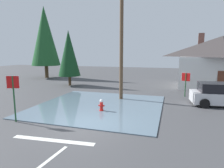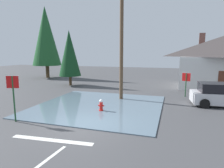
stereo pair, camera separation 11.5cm
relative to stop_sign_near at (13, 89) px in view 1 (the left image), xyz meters
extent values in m
cube|color=#424244|center=(3.63, 0.61, -1.82)|extent=(80.00, 80.00, 0.10)
cube|color=slate|center=(3.20, 4.28, -1.75)|extent=(8.40, 8.34, 0.05)
cube|color=silver|center=(3.21, -1.42, -1.77)|extent=(3.72, 0.57, 0.01)
cylinder|color=#1E4C28|center=(0.00, 0.00, -0.53)|extent=(0.08, 0.08, 2.48)
cube|color=white|center=(0.00, 0.00, 0.38)|extent=(0.66, 0.24, 0.69)
cube|color=red|center=(0.00, 0.00, 0.38)|extent=(0.62, 0.24, 0.65)
cylinder|color=red|center=(3.76, 3.12, -1.72)|extent=(0.28, 0.28, 0.09)
cylinder|color=red|center=(3.76, 3.12, -1.42)|extent=(0.21, 0.21, 0.51)
sphere|color=white|center=(3.76, 3.12, -1.10)|extent=(0.22, 0.22, 0.22)
cylinder|color=red|center=(3.61, 3.12, -1.39)|extent=(0.09, 0.08, 0.08)
cylinder|color=red|center=(3.91, 3.12, -1.39)|extent=(0.09, 0.08, 0.08)
cylinder|color=red|center=(3.76, 2.97, -1.39)|extent=(0.10, 0.09, 0.10)
cylinder|color=brown|center=(4.14, 6.63, 2.81)|extent=(0.28, 0.28, 9.17)
cylinder|color=#1E4C28|center=(9.06, 9.14, -0.77)|extent=(0.08, 0.08, 2.01)
cube|color=white|center=(9.06, 9.14, -0.10)|extent=(0.69, 0.25, 0.72)
cube|color=red|center=(9.06, 9.14, -0.10)|extent=(0.65, 0.24, 0.68)
cube|color=silver|center=(12.74, 14.75, -0.15)|extent=(8.35, 6.22, 3.24)
pyramid|color=#332D2D|center=(12.74, 14.75, 2.53)|extent=(9.01, 6.72, 2.11)
cube|color=brown|center=(10.86, 15.92, 3.05)|extent=(0.65, 0.65, 1.90)
cube|color=#592D1E|center=(12.49, 11.96, -0.77)|extent=(1.00, 0.15, 2.00)
cube|color=silver|center=(11.39, 6.88, -1.21)|extent=(4.27, 2.27, 0.78)
cube|color=black|center=(11.06, 6.85, -0.50)|extent=(2.62, 1.88, 0.64)
cylinder|color=black|center=(9.90, 7.65, -1.45)|extent=(0.66, 0.29, 0.64)
cylinder|color=black|center=(10.11, 5.82, -1.45)|extent=(0.66, 0.29, 0.64)
cylinder|color=#4C3823|center=(-3.04, 11.46, -1.22)|extent=(0.30, 0.30, 1.10)
cone|color=#143D1E|center=(-3.04, 11.46, 1.82)|extent=(2.43, 2.43, 4.99)
cylinder|color=#4C3823|center=(-9.67, 16.67, -0.86)|extent=(0.51, 0.51, 1.82)
cone|color=#1E5128|center=(-9.67, 16.67, 4.20)|extent=(4.05, 4.05, 8.30)
camera|label=1|loc=(7.90, -8.25, 1.92)|focal=31.74mm
camera|label=2|loc=(8.01, -8.22, 1.92)|focal=31.74mm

